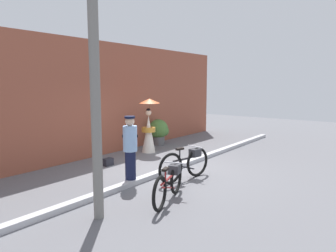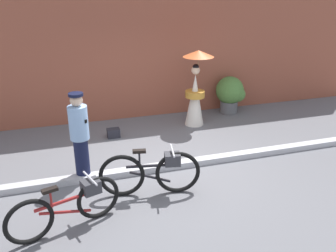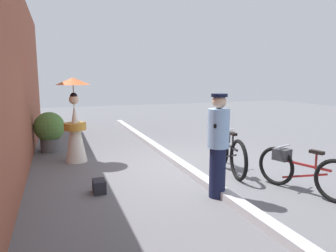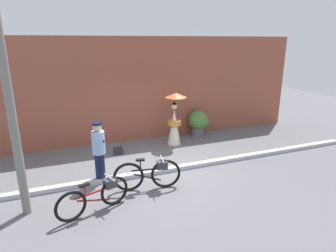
{
  "view_description": "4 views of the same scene",
  "coord_description": "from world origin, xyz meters",
  "px_view_note": "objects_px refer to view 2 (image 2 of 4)",
  "views": [
    {
      "loc": [
        -6.93,
        -5.1,
        2.43
      ],
      "look_at": [
        0.0,
        0.19,
        1.24
      ],
      "focal_mm": 33.38,
      "sensor_mm": 36.0,
      "label": 1
    },
    {
      "loc": [
        -1.83,
        -5.92,
        3.39
      ],
      "look_at": [
        0.04,
        0.16,
        0.84
      ],
      "focal_mm": 38.04,
      "sensor_mm": 36.0,
      "label": 2
    },
    {
      "loc": [
        -5.77,
        2.45,
        1.91
      ],
      "look_at": [
        -0.0,
        0.34,
        0.93
      ],
      "focal_mm": 32.68,
      "sensor_mm": 36.0,
      "label": 3
    },
    {
      "loc": [
        -2.45,
        -7.1,
        3.68
      ],
      "look_at": [
        0.44,
        0.39,
        1.27
      ],
      "focal_mm": 30.48,
      "sensor_mm": 36.0,
      "label": 4
    }
  ],
  "objects_px": {
    "backpack_on_pavement": "(114,133)",
    "person_with_parasol": "(196,89)",
    "bicycle_far_side": "(153,172)",
    "potted_plant_by_door": "(231,93)",
    "bicycle_near_officer": "(69,205)",
    "person_officer": "(80,135)"
  },
  "relations": [
    {
      "from": "person_with_parasol",
      "to": "person_officer",
      "type": "bearing_deg",
      "value": -146.26
    },
    {
      "from": "person_officer",
      "to": "backpack_on_pavement",
      "type": "xyz_separation_m",
      "value": [
        0.84,
        1.76,
        -0.77
      ]
    },
    {
      "from": "backpack_on_pavement",
      "to": "person_with_parasol",
      "type": "bearing_deg",
      "value": 6.25
    },
    {
      "from": "person_officer",
      "to": "person_with_parasol",
      "type": "relative_size",
      "value": 0.87
    },
    {
      "from": "bicycle_near_officer",
      "to": "bicycle_far_side",
      "type": "bearing_deg",
      "value": 20.94
    },
    {
      "from": "bicycle_near_officer",
      "to": "backpack_on_pavement",
      "type": "height_order",
      "value": "bicycle_near_officer"
    },
    {
      "from": "bicycle_near_officer",
      "to": "bicycle_far_side",
      "type": "relative_size",
      "value": 0.97
    },
    {
      "from": "bicycle_near_officer",
      "to": "backpack_on_pavement",
      "type": "relative_size",
      "value": 5.63
    },
    {
      "from": "potted_plant_by_door",
      "to": "bicycle_far_side",
      "type": "bearing_deg",
      "value": -132.6
    },
    {
      "from": "bicycle_far_side",
      "to": "person_with_parasol",
      "type": "relative_size",
      "value": 0.9
    },
    {
      "from": "bicycle_far_side",
      "to": "backpack_on_pavement",
      "type": "xyz_separation_m",
      "value": [
        -0.27,
        2.63,
        -0.31
      ]
    },
    {
      "from": "person_officer",
      "to": "potted_plant_by_door",
      "type": "xyz_separation_m",
      "value": [
        4.25,
        2.55,
        -0.32
      ]
    },
    {
      "from": "person_with_parasol",
      "to": "potted_plant_by_door",
      "type": "relative_size",
      "value": 1.85
    },
    {
      "from": "bicycle_near_officer",
      "to": "potted_plant_by_door",
      "type": "relative_size",
      "value": 1.61
    },
    {
      "from": "person_with_parasol",
      "to": "potted_plant_by_door",
      "type": "height_order",
      "value": "person_with_parasol"
    },
    {
      "from": "backpack_on_pavement",
      "to": "bicycle_far_side",
      "type": "bearing_deg",
      "value": -84.23
    },
    {
      "from": "bicycle_near_officer",
      "to": "person_officer",
      "type": "relative_size",
      "value": 1.0
    },
    {
      "from": "bicycle_near_officer",
      "to": "person_officer",
      "type": "xyz_separation_m",
      "value": [
        0.3,
        1.41,
        0.5
      ]
    },
    {
      "from": "person_with_parasol",
      "to": "backpack_on_pavement",
      "type": "relative_size",
      "value": 6.46
    },
    {
      "from": "bicycle_near_officer",
      "to": "person_officer",
      "type": "distance_m",
      "value": 1.52
    },
    {
      "from": "bicycle_far_side",
      "to": "potted_plant_by_door",
      "type": "xyz_separation_m",
      "value": [
        3.15,
        3.42,
        0.14
      ]
    },
    {
      "from": "potted_plant_by_door",
      "to": "backpack_on_pavement",
      "type": "bearing_deg",
      "value": -166.89
    }
  ]
}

